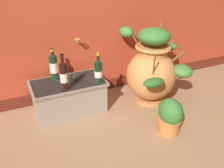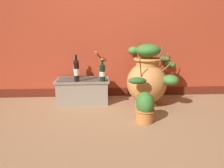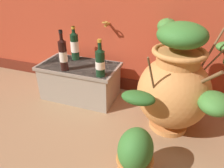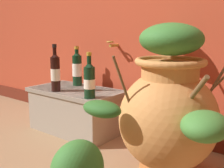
{
  "view_description": "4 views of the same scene",
  "coord_description": "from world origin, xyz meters",
  "px_view_note": "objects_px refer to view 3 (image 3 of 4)",
  "views": [
    {
      "loc": [
        -0.94,
        -1.37,
        1.45
      ],
      "look_at": [
        -0.02,
        0.65,
        0.31
      ],
      "focal_mm": 39.11,
      "sensor_mm": 36.0,
      "label": 1
    },
    {
      "loc": [
        -0.18,
        -1.98,
        0.94
      ],
      "look_at": [
        -0.02,
        0.82,
        0.26
      ],
      "focal_mm": 32.06,
      "sensor_mm": 36.0,
      "label": 2
    },
    {
      "loc": [
        0.49,
        -0.8,
        1.12
      ],
      "look_at": [
        -0.07,
        0.71,
        0.26
      ],
      "focal_mm": 33.75,
      "sensor_mm": 36.0,
      "label": 3
    },
    {
      "loc": [
        1.08,
        -0.67,
        0.8
      ],
      "look_at": [
        -0.04,
        0.77,
        0.44
      ],
      "focal_mm": 43.76,
      "sensor_mm": 36.0,
      "label": 4
    }
  ],
  "objects_px": {
    "wine_bottle_left": "(100,61)",
    "wine_bottle_middle": "(75,45)",
    "terracotta_urn": "(176,84)",
    "wine_bottle_right": "(63,54)",
    "potted_shrub": "(135,155)"
  },
  "relations": [
    {
      "from": "terracotta_urn",
      "to": "wine_bottle_right",
      "type": "distance_m",
      "value": 0.97
    },
    {
      "from": "terracotta_urn",
      "to": "wine_bottle_middle",
      "type": "xyz_separation_m",
      "value": [
        -0.99,
        0.28,
        0.1
      ]
    },
    {
      "from": "wine_bottle_right",
      "to": "potted_shrub",
      "type": "height_order",
      "value": "wine_bottle_right"
    },
    {
      "from": "wine_bottle_right",
      "to": "wine_bottle_left",
      "type": "bearing_deg",
      "value": 0.22
    },
    {
      "from": "terracotta_urn",
      "to": "potted_shrub",
      "type": "bearing_deg",
      "value": -105.14
    },
    {
      "from": "terracotta_urn",
      "to": "wine_bottle_left",
      "type": "xyz_separation_m",
      "value": [
        -0.61,
        0.02,
        0.09
      ]
    },
    {
      "from": "terracotta_urn",
      "to": "potted_shrub",
      "type": "height_order",
      "value": "terracotta_urn"
    },
    {
      "from": "wine_bottle_left",
      "to": "terracotta_urn",
      "type": "bearing_deg",
      "value": -2.16
    },
    {
      "from": "terracotta_urn",
      "to": "wine_bottle_middle",
      "type": "distance_m",
      "value": 1.04
    },
    {
      "from": "wine_bottle_left",
      "to": "wine_bottle_middle",
      "type": "relative_size",
      "value": 0.96
    },
    {
      "from": "wine_bottle_left",
      "to": "potted_shrub",
      "type": "bearing_deg",
      "value": -51.58
    },
    {
      "from": "terracotta_urn",
      "to": "wine_bottle_right",
      "type": "relative_size",
      "value": 2.37
    },
    {
      "from": "wine_bottle_middle",
      "to": "terracotta_urn",
      "type": "bearing_deg",
      "value": -15.94
    },
    {
      "from": "wine_bottle_left",
      "to": "potted_shrub",
      "type": "xyz_separation_m",
      "value": [
        0.46,
        -0.58,
        -0.3
      ]
    },
    {
      "from": "wine_bottle_middle",
      "to": "wine_bottle_right",
      "type": "xyz_separation_m",
      "value": [
        0.03,
        -0.26,
        0.0
      ]
    }
  ]
}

